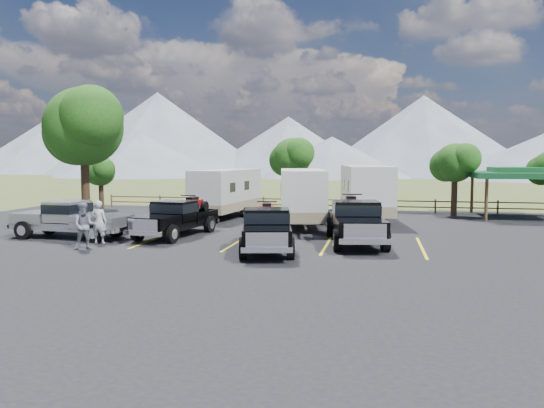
% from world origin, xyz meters
% --- Properties ---
extents(ground, '(320.00, 320.00, 0.00)m').
position_xyz_m(ground, '(0.00, 0.00, 0.00)').
color(ground, '#4D5926').
rests_on(ground, ground).
extents(asphalt_lot, '(44.00, 34.00, 0.04)m').
position_xyz_m(asphalt_lot, '(0.00, 3.00, 0.02)').
color(asphalt_lot, black).
rests_on(asphalt_lot, ground).
extents(stall_lines, '(12.12, 5.50, 0.01)m').
position_xyz_m(stall_lines, '(0.00, 4.00, 0.04)').
color(stall_lines, yellow).
rests_on(stall_lines, asphalt_lot).
extents(tree_big_nw, '(5.54, 5.18, 7.84)m').
position_xyz_m(tree_big_nw, '(-12.55, 9.03, 5.60)').
color(tree_big_nw, black).
rests_on(tree_big_nw, ground).
extents(tree_ne_a, '(3.11, 2.92, 4.76)m').
position_xyz_m(tree_ne_a, '(8.97, 17.01, 3.48)').
color(tree_ne_a, black).
rests_on(tree_ne_a, ground).
extents(tree_north, '(3.46, 3.24, 5.25)m').
position_xyz_m(tree_north, '(-2.03, 19.02, 3.83)').
color(tree_north, black).
rests_on(tree_north, ground).
extents(tree_nw_small, '(2.59, 2.43, 3.85)m').
position_xyz_m(tree_nw_small, '(-16.02, 17.01, 2.78)').
color(tree_nw_small, black).
rests_on(tree_nw_small, ground).
extents(rail_fence, '(36.12, 0.12, 1.00)m').
position_xyz_m(rail_fence, '(2.00, 18.50, 0.61)').
color(rail_fence, brown).
rests_on(rail_fence, ground).
extents(pavilion, '(6.20, 6.20, 3.22)m').
position_xyz_m(pavilion, '(13.00, 17.00, 2.79)').
color(pavilion, brown).
rests_on(pavilion, ground).
extents(mountain_range, '(209.00, 71.00, 20.00)m').
position_xyz_m(mountain_range, '(-7.63, 105.98, 7.87)').
color(mountain_range, slate).
rests_on(mountain_range, ground).
extents(rig_left, '(2.70, 5.98, 1.92)m').
position_xyz_m(rig_left, '(-5.35, 5.05, 0.97)').
color(rig_left, black).
rests_on(rig_left, asphalt_lot).
extents(rig_center, '(3.00, 6.06, 1.94)m').
position_xyz_m(rig_center, '(-0.27, 2.05, 0.97)').
color(rig_center, black).
rests_on(rig_center, asphalt_lot).
extents(rig_right, '(3.03, 6.58, 2.12)m').
position_xyz_m(rig_right, '(3.18, 4.63, 1.06)').
color(rig_right, black).
rests_on(rig_right, asphalt_lot).
extents(trailer_left, '(2.98, 8.76, 3.03)m').
position_xyz_m(trailer_left, '(-5.29, 13.37, 1.62)').
color(trailer_left, silver).
rests_on(trailer_left, asphalt_lot).
extents(trailer_center, '(3.58, 9.03, 3.12)m').
position_xyz_m(trailer_center, '(0.00, 10.22, 1.67)').
color(trailer_center, silver).
rests_on(trailer_center, asphalt_lot).
extents(trailer_right, '(3.52, 9.55, 3.30)m').
position_xyz_m(trailer_right, '(3.42, 13.34, 1.77)').
color(trailer_right, silver).
rests_on(trailer_right, asphalt_lot).
extents(pickup_silver, '(5.98, 2.39, 1.76)m').
position_xyz_m(pickup_silver, '(-10.01, 3.47, 0.95)').
color(pickup_silver, gray).
rests_on(pickup_silver, asphalt_lot).
extents(person_a, '(0.71, 0.49, 1.91)m').
position_xyz_m(person_a, '(-7.91, 2.32, 0.99)').
color(person_a, '#BABABA').
rests_on(person_a, asphalt_lot).
extents(person_b, '(1.18, 1.09, 1.95)m').
position_xyz_m(person_b, '(-7.68, 0.77, 1.01)').
color(person_b, slate).
rests_on(person_b, asphalt_lot).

